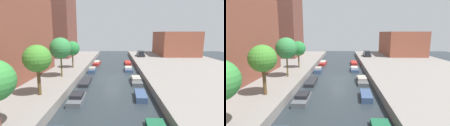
% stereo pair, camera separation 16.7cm
% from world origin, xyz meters
% --- Properties ---
extents(ground_plane, '(84.00, 84.00, 0.00)m').
position_xyz_m(ground_plane, '(0.00, 0.00, 0.00)').
color(ground_plane, '#232B30').
extents(quay_left, '(20.00, 64.00, 1.00)m').
position_xyz_m(quay_left, '(-15.00, 0.00, 0.50)').
color(quay_left, gray).
rests_on(quay_left, ground_plane).
extents(quay_right, '(20.00, 64.00, 1.00)m').
position_xyz_m(quay_right, '(15.00, 0.00, 0.50)').
color(quay_right, gray).
rests_on(quay_right, ground_plane).
extents(apartment_tower_far, '(10.00, 10.19, 18.63)m').
position_xyz_m(apartment_tower_far, '(-16.00, 19.37, 10.31)').
color(apartment_tower_far, brown).
rests_on(apartment_tower_far, quay_left).
extents(low_block_right, '(10.00, 14.09, 6.66)m').
position_xyz_m(low_block_right, '(18.00, 23.84, 4.33)').
color(low_block_right, brown).
rests_on(low_block_right, quay_right).
extents(street_tree_1, '(2.79, 2.79, 5.22)m').
position_xyz_m(street_tree_1, '(-7.30, -10.20, 4.79)').
color(street_tree_1, brown).
rests_on(street_tree_1, quay_left).
extents(street_tree_2, '(3.07, 3.07, 5.73)m').
position_xyz_m(street_tree_2, '(-7.30, -2.81, 5.18)').
color(street_tree_2, brown).
rests_on(street_tree_2, quay_left).
extents(street_tree_3, '(2.63, 2.63, 4.89)m').
position_xyz_m(street_tree_3, '(-7.30, 3.75, 4.55)').
color(street_tree_3, brown).
rests_on(street_tree_3, quay_left).
extents(parked_car, '(1.77, 4.71, 1.52)m').
position_xyz_m(parked_car, '(7.46, 19.69, 1.63)').
color(parked_car, black).
rests_on(parked_car, quay_right).
extents(moored_boat_left_1, '(1.51, 3.27, 0.95)m').
position_xyz_m(moored_boat_left_1, '(-3.55, -9.79, 0.40)').
color(moored_boat_left_1, '#4C5156').
rests_on(moored_boat_left_1, ground_plane).
extents(moored_boat_left_2, '(1.41, 4.42, 0.47)m').
position_xyz_m(moored_boat_left_2, '(-3.84, -2.73, 0.23)').
color(moored_boat_left_2, '#232328').
rests_on(moored_boat_left_2, ground_plane).
extents(moored_boat_left_3, '(1.27, 3.27, 0.93)m').
position_xyz_m(moored_boat_left_3, '(-3.83, 4.55, 0.40)').
color(moored_boat_left_3, '#33476B').
rests_on(moored_boat_left_3, ground_plane).
extents(moored_boat_left_4, '(1.45, 4.29, 0.83)m').
position_xyz_m(moored_boat_left_4, '(-3.81, 12.24, 0.36)').
color(moored_boat_left_4, maroon).
rests_on(moored_boat_left_4, ground_plane).
extents(moored_boat_right_1, '(1.36, 3.22, 0.67)m').
position_xyz_m(moored_boat_right_1, '(3.46, -8.56, 0.33)').
color(moored_boat_right_1, '#33476B').
rests_on(moored_boat_right_1, ground_plane).
extents(moored_boat_right_2, '(1.49, 4.19, 0.85)m').
position_xyz_m(moored_boat_right_2, '(3.69, -2.25, 0.35)').
color(moored_boat_right_2, '#4C5156').
rests_on(moored_boat_right_2, ground_plane).
extents(moored_boat_right_3, '(1.55, 3.40, 0.82)m').
position_xyz_m(moored_boat_right_3, '(3.10, 5.68, 0.34)').
color(moored_boat_right_3, '#33476B').
rests_on(moored_boat_right_3, ground_plane).
extents(moored_boat_right_4, '(1.43, 4.25, 0.65)m').
position_xyz_m(moored_boat_right_4, '(3.46, 12.48, 0.33)').
color(moored_boat_right_4, maroon).
rests_on(moored_boat_right_4, ground_plane).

